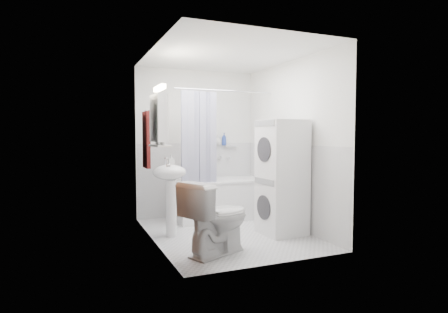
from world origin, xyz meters
name	(u,v)px	position (x,y,z in m)	size (l,w,h in m)	color
floor	(227,233)	(0.00, 0.00, 0.00)	(2.60, 2.60, 0.00)	silver
room_walls	(227,124)	(0.00, 0.00, 1.49)	(2.60, 2.60, 2.60)	white
wainscot	(219,187)	(0.00, 0.29, 0.60)	(1.98, 2.58, 2.58)	silver
door	(168,165)	(-0.95, -0.55, 1.00)	(0.05, 2.00, 2.00)	brown
bathtub	(224,196)	(0.34, 0.92, 0.35)	(1.65, 0.78, 0.63)	white
tub_spout	(228,158)	(0.54, 1.25, 0.95)	(0.04, 0.04, 0.12)	silver
curtain_rod	(233,91)	(0.34, 0.59, 2.00)	(0.02, 0.02, 1.83)	silver
shower_curtain	(199,141)	(-0.19, 0.59, 1.25)	(0.55, 0.02, 1.45)	#15164B
sink	(170,183)	(-0.75, 0.15, 0.70)	(0.44, 0.37, 1.04)	white
medicine_cabinet	(159,117)	(-0.90, 0.10, 1.57)	(0.13, 0.50, 0.71)	white
shelf	(160,146)	(-0.89, 0.10, 1.20)	(0.18, 0.54, 0.03)	silver
shower_caddy	(231,146)	(0.59, 1.24, 1.15)	(0.22, 0.06, 0.02)	silver
towel	(146,138)	(-0.94, 0.75, 1.29)	(0.07, 0.34, 0.83)	#521417
washer_dryer	(282,177)	(0.68, -0.29, 0.77)	(0.58, 0.57, 1.54)	white
toilet	(217,218)	(-0.45, -0.75, 0.41)	(0.47, 0.84, 0.82)	white
soap_pump	(171,164)	(-0.71, 0.25, 0.95)	(0.08, 0.17, 0.08)	gray
shelf_bottle	(163,142)	(-0.89, -0.05, 1.25)	(0.07, 0.18, 0.07)	gray
shelf_cup	(158,141)	(-0.89, 0.22, 1.26)	(0.10, 0.09, 0.10)	gray
shampoo_a	(218,141)	(0.35, 1.24, 1.23)	(0.13, 0.17, 0.13)	gray
shampoo_b	(224,143)	(0.47, 1.24, 1.20)	(0.08, 0.21, 0.08)	#2843A2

